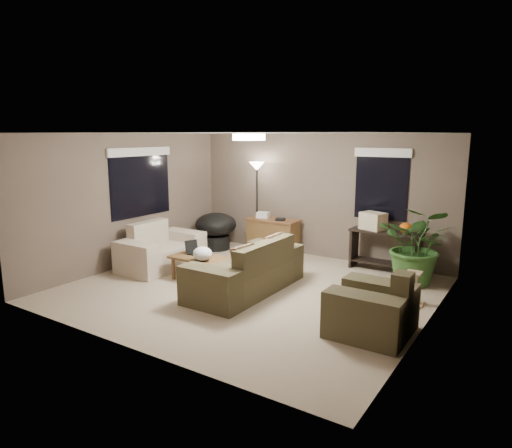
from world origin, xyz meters
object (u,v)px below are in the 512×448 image
Objects in this scene: armchair at (373,311)px; desk at (273,236)px; papasan_chair at (216,228)px; houseplant at (418,254)px; cat_scratching_post at (413,290)px; loveseat at (160,252)px; console_table at (385,248)px; floor_lamp at (257,177)px; main_sofa at (248,273)px; coffee_table at (199,260)px.

armchair is 4.05m from desk.
papasan_chair is (-1.27, -0.31, 0.09)m from desk.
houseplant is 2.68× the size of cat_scratching_post.
loveseat reaches higher than console_table.
desk is at bearing 157.14° from cat_scratching_post.
floor_lamp is 3.82× the size of cat_scratching_post.
console_table is at bearing 6.37° from papasan_chair.
main_sofa is 2.20× the size of armchair.
cat_scratching_post is at bearing 14.07° from coffee_table.
main_sofa is 1.15× the size of floor_lamp.
floor_lamp is at bearing 173.60° from desk.
papasan_chair is at bearing 151.59° from armchair.
houseplant is at bearing -34.28° from console_table.
papasan_chair reaches higher than coffee_table.
armchair is 3.24m from coffee_table.
cat_scratching_post is (3.66, -1.41, -1.38)m from floor_lamp.
armchair is (4.35, -0.66, 0.00)m from loveseat.
armchair is 2.29m from houseplant.
houseplant is at bearing -0.90° from papasan_chair.
loveseat reaches higher than desk.
desk is (-0.85, 2.20, 0.08)m from main_sofa.
console_table is 3.01m from floor_lamp.
papasan_chair is 4.62m from cat_scratching_post.
main_sofa is 2.25m from armchair.
cat_scratching_post is (4.49, -1.05, -0.25)m from papasan_chair.
cat_scratching_post is at bearing 7.97° from loveseat.
houseplant is at bearing -7.02° from floor_lamp.
console_table is 1.71m from cat_scratching_post.
papasan_chair is 0.74× the size of houseplant.
coffee_table is at bearing -59.46° from papasan_chair.
coffee_table is 3.48m from cat_scratching_post.
desk is at bearing 139.05° from armchair.
console_table is (1.49, 2.29, 0.14)m from main_sofa.
loveseat is 1.23× the size of console_table.
floor_lamp reaches higher than desk.
papasan_chair is at bearing 179.10° from houseplant.
console_table is at bearing 29.80° from loveseat.
loveseat is 1.19× the size of houseplant.
coffee_table is (-3.21, 0.45, 0.06)m from armchair.
armchair is at bearing -89.37° from houseplant.
papasan_chair is at bearing 166.89° from cat_scratching_post.
cat_scratching_post is at bearing -22.86° from desk.
houseplant is (3.19, 1.82, 0.16)m from coffee_table.
cat_scratching_post is (0.88, -1.45, -0.22)m from console_table.
houseplant is (2.18, 1.82, 0.23)m from main_sofa.
armchair is 4.61m from floor_lamp.
floor_lamp is at bearing -179.11° from console_table.
console_table is at bearing 42.59° from coffee_table.
loveseat reaches higher than papasan_chair.
main_sofa is 1.69× the size of console_table.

